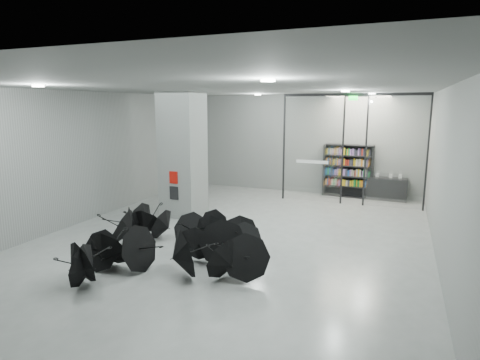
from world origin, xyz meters
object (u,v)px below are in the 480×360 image
at_px(bookshelf, 348,171).
at_px(shop_counter, 387,189).
at_px(column, 183,155).
at_px(umbrella_cluster, 170,247).

bearing_deg(bookshelf, shop_counter, 5.50).
bearing_deg(shop_counter, bookshelf, -177.75).
xyz_separation_m(bookshelf, shop_counter, (1.49, 0.02, -0.61)).
relative_size(column, shop_counter, 2.77).
relative_size(bookshelf, shop_counter, 1.44).
bearing_deg(column, bookshelf, 45.49).
xyz_separation_m(column, umbrella_cluster, (1.68, -3.61, -1.70)).
bearing_deg(bookshelf, column, -129.71).
distance_m(column, shop_counter, 7.95).
relative_size(column, bookshelf, 1.93).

